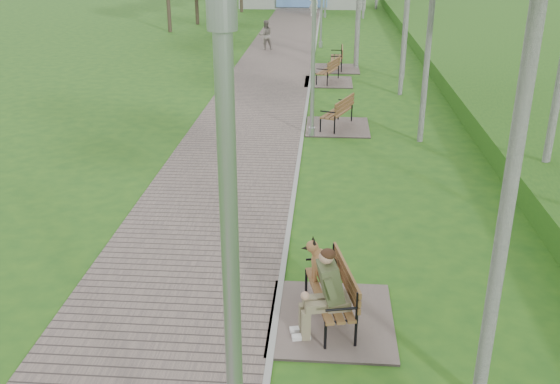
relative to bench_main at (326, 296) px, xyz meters
The scene contains 11 objects.
walkway 15.78m from the bench_main, 99.22° to the left, with size 3.50×67.00×0.04m, color #695A55.
kerb 15.60m from the bench_main, 92.86° to the left, with size 0.10×67.00×0.05m, color #999993.
bench_main is the anchor object (origin of this frame).
bench_second 10.60m from the bench_main, 88.67° to the left, with size 1.96×2.18×1.20m.
bench_third 16.92m from the bench_main, 90.23° to the left, with size 1.92×2.13×1.18m.
bench_far 19.63m from the bench_main, 89.15° to the left, with size 1.98×2.20×1.22m.
lamp_post_near 5.01m from the bench_main, 98.90° to the right, with size 0.21×0.21×5.39m.
lamp_post_second 9.79m from the bench_main, 92.98° to the left, with size 0.19×0.19×4.97m.
lamp_post_third 25.31m from the bench_main, 91.12° to the left, with size 0.20×0.20×5.07m.
pedestrian_near 38.17m from the bench_main, 91.86° to the left, with size 0.67×0.44×1.83m, color white.
pedestrian_far 24.49m from the bench_main, 97.81° to the left, with size 0.73×0.57×1.51m, color gray.
Camera 1 is at (0.70, -2.36, 5.67)m, focal length 40.00 mm.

